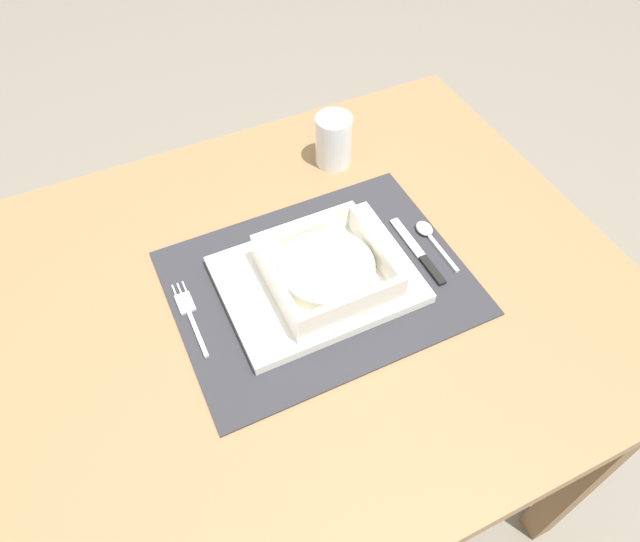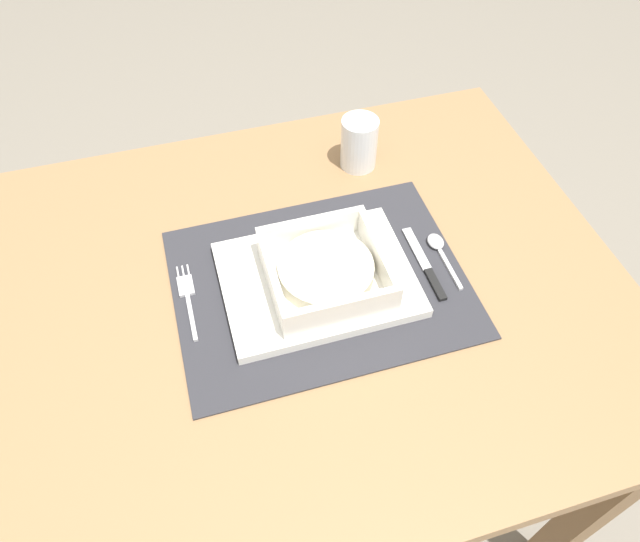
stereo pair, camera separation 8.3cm
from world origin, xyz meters
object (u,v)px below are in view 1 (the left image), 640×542
Objects in this scene: porridge_bowl at (327,271)px; spoon at (428,233)px; dining_table at (314,327)px; butter_knife at (420,255)px; fork at (189,312)px; drinking_glass at (334,143)px.

porridge_bowl is 0.19m from spoon.
dining_table is 5.60× the size of porridge_bowl.
dining_table is at bearing -175.95° from spoon.
spoon is 0.76× the size of butter_knife.
butter_knife is (0.35, -0.05, 0.00)m from fork.
fork is at bearing 168.26° from porridge_bowl.
drinking_glass reaches higher than spoon.
porridge_bowl is 0.20m from fork.
drinking_glass is at bearing 104.71° from spoon.
spoon is 1.21× the size of drinking_glass.
butter_knife is at bearing -135.37° from spoon.
porridge_bowl is at bearing -171.92° from spoon.
fork is at bearing -147.77° from drinking_glass.
butter_knife reaches higher than dining_table.
porridge_bowl is at bearing 172.43° from butter_knife.
porridge_bowl is 0.28m from drinking_glass.
fork reaches higher than dining_table.
drinking_glass is (-0.05, 0.22, 0.03)m from spoon.
spoon is at bearing -4.42° from fork.
dining_table is 0.22m from fork.
fork is at bearing 178.50° from spoon.
spoon reaches higher than dining_table.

